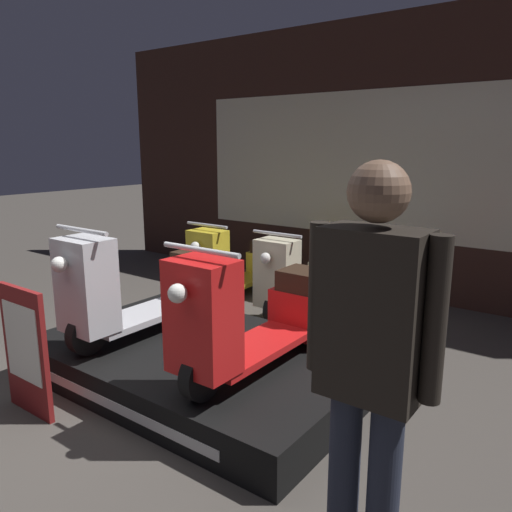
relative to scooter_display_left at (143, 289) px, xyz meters
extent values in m
plane|color=#423D38|center=(0.25, -0.87, -0.64)|extent=(30.00, 30.00, 0.00)
cube|color=#331E19|center=(0.25, 3.08, 0.96)|extent=(7.44, 0.08, 3.20)
cube|color=beige|center=(0.25, 3.03, 0.91)|extent=(4.09, 0.01, 1.70)
cube|color=black|center=(0.56, 0.05, -0.50)|extent=(2.51, 1.59, 0.28)
cube|color=silver|center=(0.56, -0.75, -0.52)|extent=(1.76, 0.01, 0.07)
cylinder|color=black|center=(0.00, -0.54, -0.21)|extent=(0.09, 0.32, 0.32)
cylinder|color=black|center=(0.00, 0.64, -0.21)|extent=(0.09, 0.32, 0.32)
cube|color=#BCBCC1|center=(0.00, 0.05, -0.22)|extent=(0.38, 1.08, 0.05)
cube|color=#BCBCC1|center=(0.00, -0.51, 0.15)|extent=(0.40, 0.29, 0.69)
cube|color=#BCBCC1|center=(0.00, 0.61, -0.13)|extent=(0.42, 0.33, 0.36)
cube|color=black|center=(0.00, 0.60, 0.13)|extent=(0.30, 0.30, 0.15)
cylinder|color=silver|center=(0.00, -0.52, 0.56)|extent=(0.57, 0.03, 0.03)
sphere|color=white|center=(0.00, -0.71, 0.34)|extent=(0.11, 0.11, 0.11)
cylinder|color=black|center=(1.13, -0.54, -0.21)|extent=(0.09, 0.32, 0.32)
cylinder|color=black|center=(1.13, 0.64, -0.21)|extent=(0.09, 0.32, 0.32)
cube|color=red|center=(1.13, 0.05, -0.22)|extent=(0.38, 1.08, 0.05)
cube|color=red|center=(1.13, -0.51, 0.15)|extent=(0.40, 0.29, 0.69)
cube|color=red|center=(1.13, 0.61, -0.13)|extent=(0.42, 0.33, 0.36)
cube|color=black|center=(1.13, 0.60, 0.13)|extent=(0.30, 0.30, 0.15)
cylinder|color=silver|center=(1.13, -0.52, 0.56)|extent=(0.57, 0.03, 0.03)
sphere|color=white|center=(1.13, -0.71, 0.34)|extent=(0.11, 0.11, 0.11)
cylinder|color=black|center=(-0.60, 1.43, -0.48)|extent=(0.09, 0.32, 0.32)
cylinder|color=black|center=(-0.60, 2.61, -0.48)|extent=(0.09, 0.32, 0.32)
cube|color=yellow|center=(-0.60, 2.02, -0.49)|extent=(0.38, 1.08, 0.05)
cube|color=yellow|center=(-0.60, 1.46, -0.12)|extent=(0.40, 0.29, 0.69)
cube|color=yellow|center=(-0.60, 2.58, -0.40)|extent=(0.42, 0.33, 0.36)
cube|color=black|center=(-0.60, 2.58, -0.14)|extent=(0.30, 0.30, 0.15)
cylinder|color=silver|center=(-0.60, 1.45, 0.28)|extent=(0.57, 0.03, 0.03)
sphere|color=white|center=(-0.60, 1.26, 0.07)|extent=(0.11, 0.11, 0.11)
cylinder|color=black|center=(0.32, 1.43, -0.48)|extent=(0.09, 0.32, 0.32)
cylinder|color=black|center=(0.32, 2.61, -0.48)|extent=(0.09, 0.32, 0.32)
cube|color=beige|center=(0.32, 2.02, -0.49)|extent=(0.38, 1.08, 0.05)
cube|color=beige|center=(0.32, 1.46, -0.12)|extent=(0.40, 0.29, 0.69)
cube|color=beige|center=(0.32, 2.58, -0.40)|extent=(0.42, 0.33, 0.36)
cube|color=black|center=(0.32, 2.58, -0.14)|extent=(0.30, 0.30, 0.15)
cylinder|color=silver|center=(0.32, 1.45, 0.28)|extent=(0.57, 0.03, 0.03)
sphere|color=white|center=(0.32, 1.26, 0.07)|extent=(0.11, 0.11, 0.11)
cylinder|color=#232838|center=(2.24, -0.88, -0.23)|extent=(0.13, 0.13, 0.83)
cylinder|color=#232838|center=(2.41, -0.88, -0.23)|extent=(0.13, 0.13, 0.83)
cube|color=black|center=(2.33, -0.88, 0.52)|extent=(0.38, 0.21, 0.66)
cylinder|color=black|center=(2.10, -0.88, 0.55)|extent=(0.08, 0.08, 0.61)
cylinder|color=black|center=(2.56, -0.88, 0.55)|extent=(0.08, 0.08, 0.61)
sphere|color=brown|center=(2.33, -0.88, 0.98)|extent=(0.23, 0.23, 0.23)
cube|color=maroon|center=(-0.03, -0.99, -0.20)|extent=(0.49, 0.04, 0.88)
cube|color=white|center=(-0.03, -1.01, -0.13)|extent=(0.40, 0.01, 0.53)
camera|label=1|loc=(3.03, -2.56, 1.14)|focal=35.00mm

